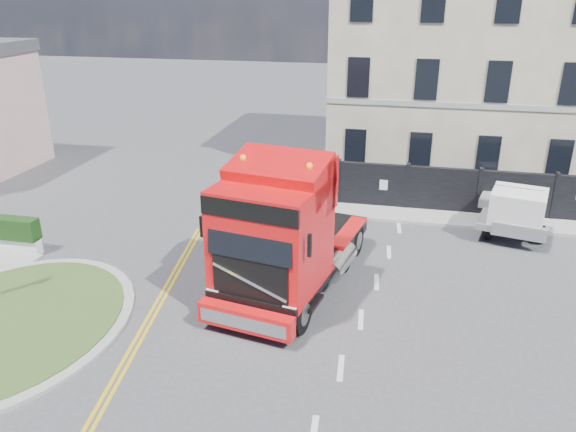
# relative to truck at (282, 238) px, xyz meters

# --- Properties ---
(ground) EXTENTS (120.00, 120.00, 0.00)m
(ground) POSITION_rel_truck_xyz_m (-0.38, -0.43, -2.03)
(ground) COLOR #424244
(ground) RESTS_ON ground
(traffic_island) EXTENTS (6.80, 6.80, 0.17)m
(traffic_island) POSITION_rel_truck_xyz_m (-7.38, -3.43, -1.95)
(traffic_island) COLOR #979691
(traffic_island) RESTS_ON ground
(hoarding_fence) EXTENTS (18.80, 0.25, 2.00)m
(hoarding_fence) POSITION_rel_truck_xyz_m (6.18, 8.57, -1.03)
(hoarding_fence) COLOR black
(hoarding_fence) RESTS_ON ground
(georgian_building) EXTENTS (12.30, 10.30, 12.80)m
(georgian_building) POSITION_rel_truck_xyz_m (5.62, 16.07, 3.74)
(georgian_building) COLOR beige
(georgian_building) RESTS_ON ground
(pavement_far) EXTENTS (20.00, 1.60, 0.12)m
(pavement_far) POSITION_rel_truck_xyz_m (5.62, 7.67, -1.97)
(pavement_far) COLOR #979691
(pavement_far) RESTS_ON ground
(truck) EXTENTS (4.14, 7.96, 4.54)m
(truck) POSITION_rel_truck_xyz_m (0.00, 0.00, 0.00)
(truck) COLOR black
(truck) RESTS_ON ground
(flatbed_pickup) EXTENTS (3.02, 5.22, 2.02)m
(flatbed_pickup) POSITION_rel_truck_xyz_m (7.78, 6.63, -0.94)
(flatbed_pickup) COLOR slate
(flatbed_pickup) RESTS_ON ground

